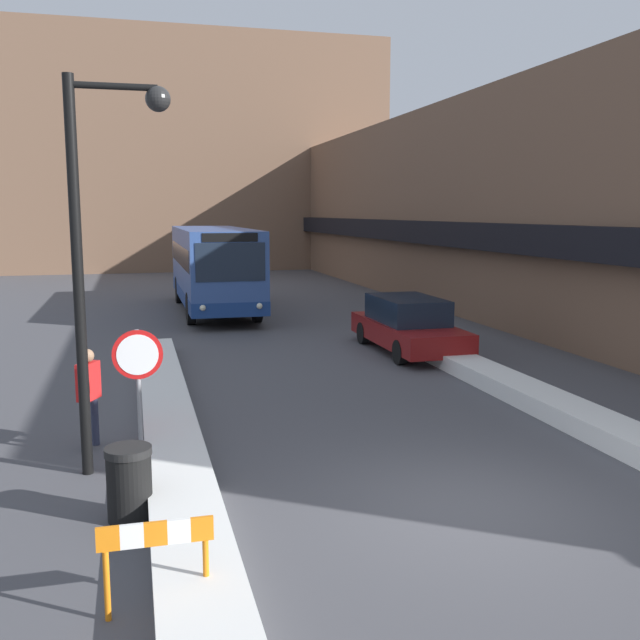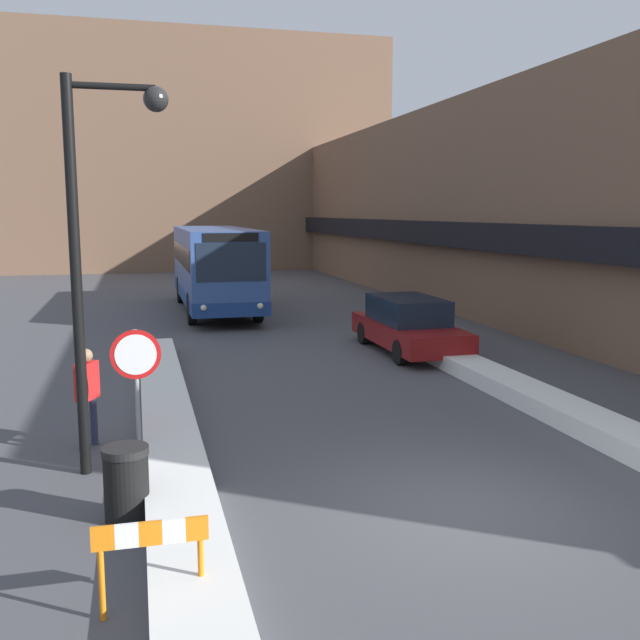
{
  "view_description": "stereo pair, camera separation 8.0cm",
  "coord_description": "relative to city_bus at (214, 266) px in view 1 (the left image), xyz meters",
  "views": [
    {
      "loc": [
        -4.11,
        -8.03,
        3.86
      ],
      "look_at": [
        0.31,
        8.85,
        1.21
      ],
      "focal_mm": 40.0,
      "sensor_mm": 36.0,
      "label": 1
    },
    {
      "loc": [
        -4.03,
        -8.05,
        3.86
      ],
      "look_at": [
        0.31,
        8.85,
        1.21
      ],
      "focal_mm": 40.0,
      "sensor_mm": 36.0,
      "label": 2
    }
  ],
  "objects": [
    {
      "name": "building_backdrop_far",
      "position": [
        1.11,
        22.96,
        5.91
      ],
      "size": [
        26.0,
        8.0,
        15.37
      ],
      "color": "brown",
      "rests_on": "ground_plane"
    },
    {
      "name": "trash_bin",
      "position": [
        -3.16,
        -18.9,
        -1.29
      ],
      "size": [
        0.59,
        0.59,
        0.95
      ],
      "color": "black",
      "rests_on": "ground_plane"
    },
    {
      "name": "city_bus",
      "position": [
        0.0,
        0.0,
        0.0
      ],
      "size": [
        2.59,
        10.18,
        3.24
      ],
      "color": "#335193",
      "rests_on": "ground_plane"
    },
    {
      "name": "ground_plane",
      "position": [
        1.11,
        -19.75,
        -1.77
      ],
      "size": [
        160.0,
        160.0,
        0.0
      ],
      "primitive_type": "plane",
      "color": "#47474C"
    },
    {
      "name": "parked_car_front",
      "position": [
        4.31,
        -9.53,
        -1.01
      ],
      "size": [
        1.85,
        4.86,
        1.52
      ],
      "color": "maroon",
      "rests_on": "ground_plane"
    },
    {
      "name": "snow_bank_right",
      "position": [
        4.71,
        -15.13,
        -1.59
      ],
      "size": [
        0.9,
        12.04,
        0.36
      ],
      "color": "silver",
      "rests_on": "ground_plane"
    },
    {
      "name": "pedestrian",
      "position": [
        -3.79,
        -15.86,
        -0.77
      ],
      "size": [
        0.39,
        0.49,
        1.66
      ],
      "rotation": [
        0.0,
        0.0,
        1.09
      ],
      "color": "#333851",
      "rests_on": "ground_plane"
    },
    {
      "name": "building_row_right",
      "position": [
        11.08,
        4.25,
        2.26
      ],
      "size": [
        5.5,
        60.0,
        8.07
      ],
      "color": "brown",
      "rests_on": "ground_plane"
    },
    {
      "name": "snow_bank_left",
      "position": [
        -2.49,
        -16.42,
        -1.61
      ],
      "size": [
        0.9,
        17.74,
        0.33
      ],
      "color": "silver",
      "rests_on": "ground_plane"
    },
    {
      "name": "street_lamp",
      "position": [
        -3.47,
        -17.08,
        1.84
      ],
      "size": [
        1.46,
        0.36,
        5.75
      ],
      "color": "black",
      "rests_on": "ground_plane"
    },
    {
      "name": "stop_sign",
      "position": [
        -3.0,
        -16.84,
        -0.25
      ],
      "size": [
        0.76,
        0.08,
        2.1
      ],
      "color": "gray",
      "rests_on": "ground_plane"
    },
    {
      "name": "construction_barricade",
      "position": [
        -2.9,
        -21.18,
        -1.1
      ],
      "size": [
        1.1,
        0.06,
        0.94
      ],
      "color": "orange",
      "rests_on": "ground_plane"
    }
  ]
}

